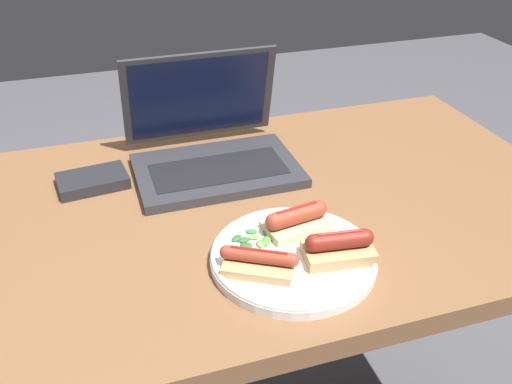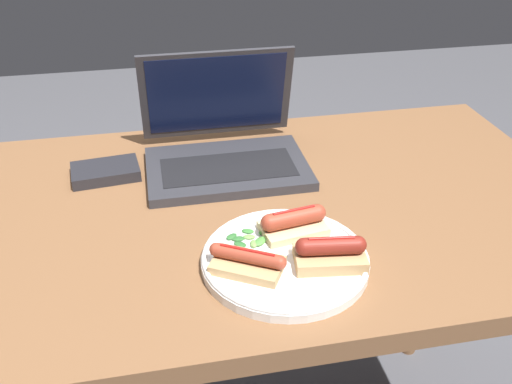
{
  "view_description": "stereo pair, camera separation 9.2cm",
  "coord_description": "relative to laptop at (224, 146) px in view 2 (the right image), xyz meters",
  "views": [
    {
      "loc": [
        -0.14,
        -0.81,
        1.3
      ],
      "look_at": [
        0.1,
        -0.06,
        0.81
      ],
      "focal_mm": 40.0,
      "sensor_mm": 36.0,
      "label": 1
    },
    {
      "loc": [
        -0.06,
        -0.83,
        1.3
      ],
      "look_at": [
        0.1,
        -0.06,
        0.81
      ],
      "focal_mm": 40.0,
      "sensor_mm": 36.0,
      "label": 2
    }
  ],
  "objects": [
    {
      "name": "desk",
      "position": [
        -0.08,
        -0.16,
        -0.11
      ],
      "size": [
        1.4,
        0.69,
        0.75
      ],
      "color": "brown",
      "rests_on": "ground_plane"
    },
    {
      "name": "laptop",
      "position": [
        0.0,
        0.0,
        0.0
      ],
      "size": [
        0.31,
        0.25,
        0.21
      ],
      "color": "#2D2D33",
      "rests_on": "desk"
    },
    {
      "name": "plate",
      "position": [
        0.04,
        -0.33,
        -0.03
      ],
      "size": [
        0.25,
        0.25,
        0.02
      ],
      "color": "white",
      "rests_on": "desk"
    },
    {
      "name": "sausage_toast_left",
      "position": [
        0.1,
        -0.36,
        -0.0
      ],
      "size": [
        0.11,
        0.07,
        0.05
      ],
      "rotation": [
        0.0,
        0.0,
        3.01
      ],
      "color": "tan",
      "rests_on": "plate"
    },
    {
      "name": "sausage_toast_middle",
      "position": [
        0.07,
        -0.27,
        -0.01
      ],
      "size": [
        0.11,
        0.08,
        0.04
      ],
      "rotation": [
        0.0,
        0.0,
        0.16
      ],
      "color": "#D6B784",
      "rests_on": "plate"
    },
    {
      "name": "sausage_toast_right",
      "position": [
        -0.02,
        -0.35,
        -0.01
      ],
      "size": [
        0.12,
        0.1,
        0.04
      ],
      "rotation": [
        0.0,
        0.0,
        2.63
      ],
      "color": "tan",
      "rests_on": "plate"
    },
    {
      "name": "salad_pile",
      "position": [
        -0.0,
        -0.28,
        -0.02
      ],
      "size": [
        0.07,
        0.06,
        0.01
      ],
      "color": "#2D662D",
      "rests_on": "plate"
    },
    {
      "name": "external_drive",
      "position": [
        -0.23,
        -0.01,
        -0.03
      ],
      "size": [
        0.13,
        0.09,
        0.02
      ],
      "rotation": [
        0.0,
        0.0,
        0.11
      ],
      "color": "#232328",
      "rests_on": "desk"
    }
  ]
}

